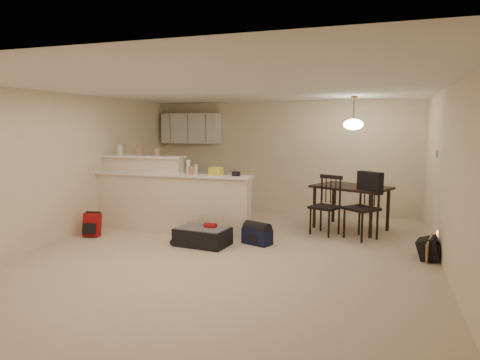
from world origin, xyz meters
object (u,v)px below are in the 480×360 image
at_px(suitcase, 203,237).
at_px(dining_chair_far, 361,207).
at_px(dining_table, 351,191).
at_px(navy_duffel, 257,236).
at_px(pendant_lamp, 353,124).
at_px(dining_chair_near, 325,205).
at_px(black_daypack, 429,249).
at_px(red_backpack, 92,225).

bearing_deg(suitcase, dining_chair_far, 33.20).
bearing_deg(dining_table, dining_chair_far, -47.66).
xyz_separation_m(suitcase, navy_duffel, (0.83, 0.35, -0.01)).
height_order(pendant_lamp, dining_chair_far, pendant_lamp).
relative_size(pendant_lamp, suitcase, 0.73).
height_order(dining_chair_near, dining_chair_far, dining_chair_far).
bearing_deg(black_daypack, dining_chair_near, 70.35).
bearing_deg(black_daypack, navy_duffel, 101.95).
distance_m(dining_chair_far, black_daypack, 1.42).
relative_size(pendant_lamp, black_daypack, 1.71).
bearing_deg(red_backpack, navy_duffel, -4.69).
height_order(pendant_lamp, red_backpack, pendant_lamp).
bearing_deg(red_backpack, dining_chair_far, 3.25).
relative_size(dining_table, pendant_lamp, 2.55).
distance_m(dining_table, dining_chair_far, 0.72).
bearing_deg(navy_duffel, red_backpack, -150.52).
distance_m(dining_table, pendant_lamp, 1.26).
bearing_deg(navy_duffel, dining_chair_near, 67.00).
bearing_deg(dining_chair_near, pendant_lamp, 76.83).
xyz_separation_m(dining_table, navy_duffel, (-1.39, -1.56, -0.60)).
height_order(dining_chair_far, black_daypack, dining_chair_far).
bearing_deg(pendant_lamp, suitcase, -139.43).
distance_m(pendant_lamp, suitcase, 3.46).
xyz_separation_m(dining_table, red_backpack, (-4.32, -1.99, -0.52)).
distance_m(suitcase, red_backpack, 2.10).
bearing_deg(suitcase, dining_table, 46.83).
height_order(dining_table, suitcase, dining_table).
relative_size(dining_chair_near, navy_duffel, 2.26).
bearing_deg(navy_duffel, dining_chair_far, 50.26).
height_order(suitcase, navy_duffel, suitcase).
relative_size(pendant_lamp, navy_duffel, 1.31).
height_order(pendant_lamp, suitcase, pendant_lamp).
distance_m(dining_chair_near, navy_duffel, 1.46).
relative_size(dining_table, dining_chair_near, 1.48).
xyz_separation_m(pendant_lamp, dining_chair_near, (-0.41, -0.55, -1.46)).
xyz_separation_m(dining_chair_far, navy_duffel, (-1.61, -0.89, -0.44)).
height_order(dining_chair_near, black_daypack, dining_chair_near).
relative_size(dining_chair_far, navy_duffel, 2.41).
bearing_deg(black_daypack, dining_table, 50.26).
bearing_deg(navy_duffel, suitcase, -136.23).
bearing_deg(dining_chair_far, suitcase, -113.75).
height_order(dining_table, dining_chair_near, dining_chair_near).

